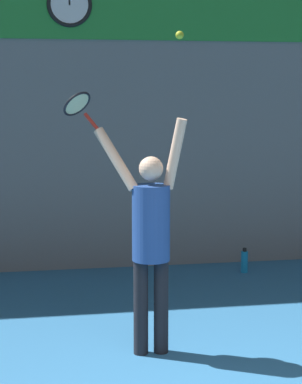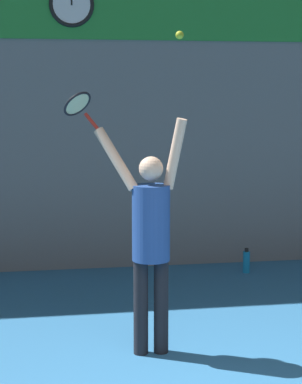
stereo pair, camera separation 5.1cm
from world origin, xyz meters
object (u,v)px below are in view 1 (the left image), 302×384
tennis_racket (78,106)px  water_bottle (244,261)px  scoreboard_clock (69,4)px  tennis_ball (180,35)px  tennis_player (151,234)px

tennis_racket → water_bottle: bearing=43.4°
scoreboard_clock → tennis_ball: scoreboard_clock is taller
scoreboard_clock → tennis_ball: 3.26m
tennis_ball → water_bottle: 3.97m
scoreboard_clock → tennis_racket: (-0.10, -2.65, -1.20)m
tennis_player → tennis_ball: bearing=-17.4°
scoreboard_clock → tennis_ball: (0.72, -3.12, -0.61)m
scoreboard_clock → tennis_ball: size_ratio=8.19×
tennis_player → scoreboard_clock: bearing=99.1°
tennis_player → water_bottle: bearing=56.6°
tennis_ball → water_bottle: (1.44, 2.61, -2.63)m
scoreboard_clock → water_bottle: (2.16, -0.51, -3.24)m
tennis_ball → tennis_player: bearing=162.6°
tennis_racket → scoreboard_clock: bearing=87.9°
tennis_player → tennis_ball: tennis_ball is taller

